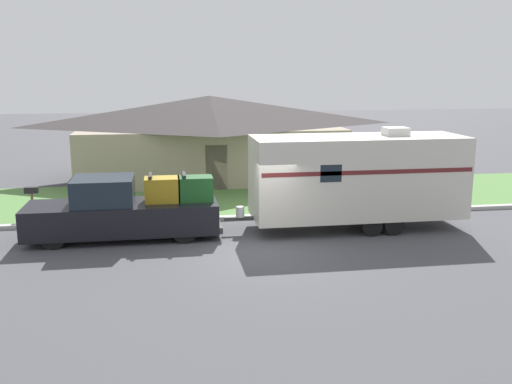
% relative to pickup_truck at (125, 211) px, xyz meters
% --- Properties ---
extents(ground_plane, '(120.00, 120.00, 0.00)m').
position_rel_pickup_truck_xyz_m(ground_plane, '(4.18, -1.95, -0.93)').
color(ground_plane, '#47474C').
extents(curb_strip, '(80.00, 0.30, 0.14)m').
position_rel_pickup_truck_xyz_m(curb_strip, '(4.18, 1.80, -0.86)').
color(curb_strip, '#ADADA8').
rests_on(curb_strip, ground_plane).
extents(lawn_strip, '(80.00, 7.00, 0.03)m').
position_rel_pickup_truck_xyz_m(lawn_strip, '(4.18, 5.45, -0.92)').
color(lawn_strip, '#568442').
rests_on(lawn_strip, ground_plane).
extents(house_across_street, '(13.77, 7.74, 4.15)m').
position_rel_pickup_truck_xyz_m(house_across_street, '(3.67, 10.71, 1.22)').
color(house_across_street, gray).
rests_on(house_across_street, ground_plane).
extents(pickup_truck, '(6.25, 1.98, 2.11)m').
position_rel_pickup_truck_xyz_m(pickup_truck, '(0.00, 0.00, 0.00)').
color(pickup_truck, black).
rests_on(pickup_truck, ground_plane).
extents(travel_trailer, '(8.25, 2.40, 3.49)m').
position_rel_pickup_truck_xyz_m(travel_trailer, '(7.88, -0.00, 0.89)').
color(travel_trailer, black).
rests_on(travel_trailer, ground_plane).
extents(mailbox, '(0.48, 0.20, 1.25)m').
position_rel_pickup_truck_xyz_m(mailbox, '(-3.48, 2.81, 0.03)').
color(mailbox, brown).
rests_on(mailbox, ground_plane).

